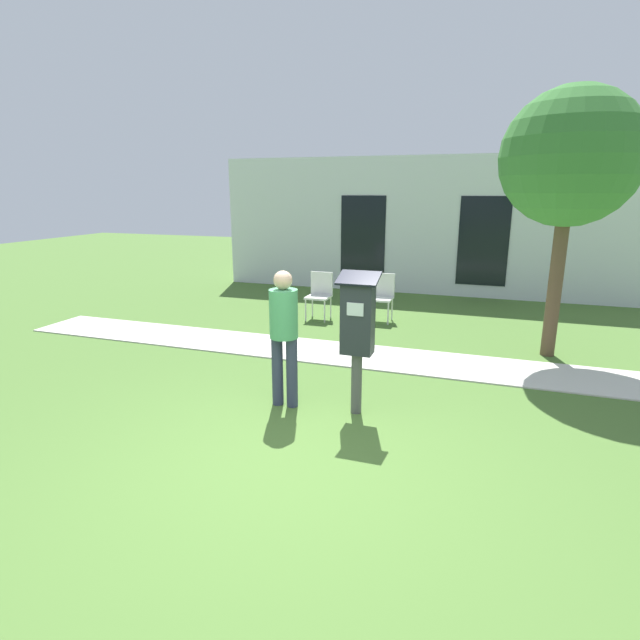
% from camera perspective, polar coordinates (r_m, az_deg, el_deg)
% --- Properties ---
extents(ground_plane, '(40.00, 40.00, 0.00)m').
position_cam_1_polar(ground_plane, '(4.77, -3.35, -16.01)').
color(ground_plane, '#476B2D').
extents(sidewalk, '(12.00, 1.10, 0.02)m').
position_cam_1_polar(sidewalk, '(7.53, 5.78, -4.18)').
color(sidewalk, beige).
rests_on(sidewalk, ground).
extents(building_facade, '(10.00, 0.26, 3.20)m').
position_cam_1_polar(building_facade, '(12.18, 11.60, 10.44)').
color(building_facade, silver).
rests_on(building_facade, ground).
extents(parking_meter, '(0.44, 0.31, 1.59)m').
position_cam_1_polar(parking_meter, '(5.39, 4.32, -0.60)').
color(parking_meter, '#4C4C4C').
rests_on(parking_meter, ground).
extents(person_standing, '(0.32, 0.32, 1.58)m').
position_cam_1_polar(person_standing, '(5.60, -4.15, -0.94)').
color(person_standing, '#333851').
rests_on(person_standing, ground).
extents(outdoor_chair_left, '(0.44, 0.44, 0.90)m').
position_cam_1_polar(outdoor_chair_left, '(9.62, -0.01, 3.26)').
color(outdoor_chair_left, silver).
rests_on(outdoor_chair_left, ground).
extents(outdoor_chair_middle, '(0.44, 0.44, 0.90)m').
position_cam_1_polar(outdoor_chair_middle, '(9.54, 7.07, 3.04)').
color(outdoor_chair_middle, silver).
rests_on(outdoor_chair_middle, ground).
extents(tree, '(1.90, 1.90, 3.82)m').
position_cam_1_polar(tree, '(8.00, 26.71, 16.12)').
color(tree, brown).
rests_on(tree, ground).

